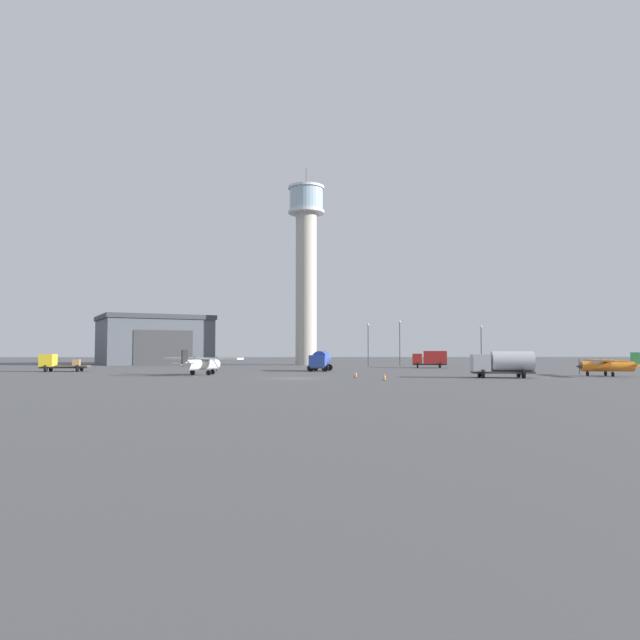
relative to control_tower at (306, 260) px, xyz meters
The scene contains 14 objects.
ground_plane 63.25m from the control_tower, 92.49° to the right, with size 400.00×400.00×0.00m, color #545456.
control_tower is the anchor object (origin of this frame).
hangar 39.54m from the control_tower, 165.27° to the left, with size 29.94×28.95×10.84m.
airplane_orange 69.21m from the control_tower, 57.65° to the right, with size 7.70×9.83×2.89m.
airplane_white 56.39m from the control_tower, 105.92° to the right, with size 10.53×8.38×3.21m.
truck_fuel_tanker_silver 65.94m from the control_tower, 70.22° to the right, with size 7.11×3.97×3.04m.
truck_flatbed_yellow 56.80m from the control_tower, 135.33° to the right, with size 6.94×3.54×2.56m.
truck_box_red 37.10m from the control_tower, 44.95° to the right, with size 6.37×4.00×3.01m.
truck_fuel_tanker_blue 41.92m from the control_tower, 87.80° to the right, with size 4.06×7.00×3.02m.
light_post_west 25.22m from the control_tower, 50.07° to the right, with size 0.44×0.44×8.25m.
light_post_east 40.60m from the control_tower, 25.83° to the right, with size 0.44×0.44×7.84m.
light_post_north 26.63m from the control_tower, 22.58° to the right, with size 0.44×0.44×9.13m.
traffic_cone_near_left 67.68m from the control_tower, 83.90° to the right, with size 0.36×0.36×0.74m.
traffic_cone_near_right 61.39m from the control_tower, 85.52° to the right, with size 0.36×0.36×0.74m.
Camera 1 is at (-0.21, -65.07, 3.15)m, focal length 32.56 mm.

